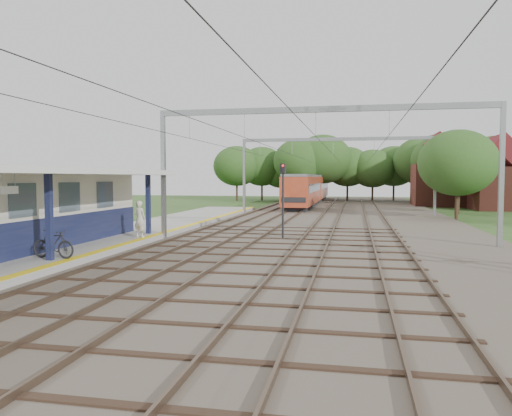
# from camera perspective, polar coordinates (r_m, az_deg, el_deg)

# --- Properties ---
(ground) EXTENTS (160.00, 160.00, 0.00)m
(ground) POSITION_cam_1_polar(r_m,az_deg,el_deg) (12.21, -14.78, -12.85)
(ground) COLOR #2D4C1E
(ground) RESTS_ON ground
(ballast_bed) EXTENTS (18.00, 90.00, 0.10)m
(ballast_bed) POSITION_cam_1_polar(r_m,az_deg,el_deg) (40.67, 9.54, -1.29)
(ballast_bed) COLOR #473D33
(ballast_bed) RESTS_ON ground
(platform) EXTENTS (5.00, 52.00, 0.35)m
(platform) POSITION_cam_1_polar(r_m,az_deg,el_deg) (27.80, -16.03, -3.32)
(platform) COLOR gray
(platform) RESTS_ON ground
(yellow_stripe) EXTENTS (0.45, 52.00, 0.01)m
(yellow_stripe) POSITION_cam_1_polar(r_m,az_deg,el_deg) (26.82, -11.75, -3.12)
(yellow_stripe) COLOR yellow
(yellow_stripe) RESTS_ON platform
(canopy) EXTENTS (6.40, 20.00, 3.44)m
(canopy) POSITION_cam_1_polar(r_m,az_deg,el_deg) (21.00, -26.93, 3.75)
(canopy) COLOR #12183B
(canopy) RESTS_ON platform
(rail_tracks) EXTENTS (11.80, 88.00, 0.15)m
(rail_tracks) POSITION_cam_1_polar(r_m,az_deg,el_deg) (40.81, 6.03, -1.06)
(rail_tracks) COLOR brown
(rail_tracks) RESTS_ON ballast_bed
(catenary_system) EXTENTS (17.22, 88.00, 7.00)m
(catenary_system) POSITION_cam_1_polar(r_m,az_deg,el_deg) (35.90, 8.42, 6.82)
(catenary_system) COLOR gray
(catenary_system) RESTS_ON ground
(tree_band) EXTENTS (31.72, 30.88, 8.82)m
(tree_band) POSITION_cam_1_polar(r_m,az_deg,el_deg) (67.67, 10.15, 4.73)
(tree_band) COLOR #382619
(tree_band) RESTS_ON ground
(house_near) EXTENTS (7.00, 6.12, 7.89)m
(house_near) POSITION_cam_1_polar(r_m,az_deg,el_deg) (58.69, 26.92, 2.71)
(house_near) COLOR brown
(house_near) RESTS_ON ground
(house_far) EXTENTS (8.00, 6.12, 8.66)m
(house_far) POSITION_cam_1_polar(r_m,az_deg,el_deg) (63.44, 21.10, 3.11)
(house_far) COLOR brown
(house_far) RESTS_ON ground
(person) EXTENTS (0.78, 0.62, 1.89)m
(person) POSITION_cam_1_polar(r_m,az_deg,el_deg) (26.17, -13.13, -1.23)
(person) COLOR beige
(person) RESTS_ON platform
(bicycle) EXTENTS (1.86, 0.68, 1.09)m
(bicycle) POSITION_cam_1_polar(r_m,az_deg,el_deg) (20.42, -22.18, -3.84)
(bicycle) COLOR black
(bicycle) RESTS_ON platform
(train) EXTENTS (2.77, 34.47, 3.65)m
(train) POSITION_cam_1_polar(r_m,az_deg,el_deg) (64.26, 6.18, 2.26)
(train) COLOR black
(train) RESTS_ON ballast_bed
(signal_post) EXTENTS (0.32, 0.29, 4.16)m
(signal_post) POSITION_cam_1_polar(r_m,az_deg,el_deg) (27.08, 3.10, 1.73)
(signal_post) COLOR black
(signal_post) RESTS_ON ground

